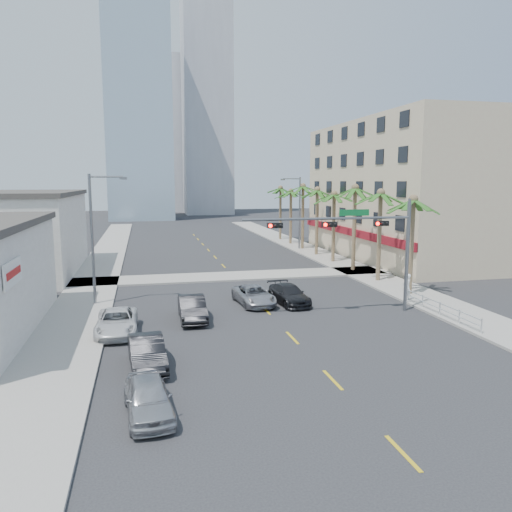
{
  "coord_description": "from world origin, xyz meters",
  "views": [
    {
      "loc": [
        -7.75,
        -21.25,
        8.51
      ],
      "look_at": [
        -0.41,
        11.22,
        3.5
      ],
      "focal_mm": 35.0,
      "sensor_mm": 36.0,
      "label": 1
    }
  ],
  "objects_px": {
    "car_parked_mid": "(147,353)",
    "car_parked_far": "(117,322)",
    "car_lane_left": "(192,308)",
    "car_lane_center": "(254,295)",
    "car_parked_near": "(148,398)",
    "pedestrian": "(407,287)",
    "traffic_signal_mast": "(362,236)",
    "car_lane_right": "(289,294)"
  },
  "relations": [
    {
      "from": "car_parked_mid",
      "to": "car_lane_left",
      "type": "distance_m",
      "value": 8.03
    },
    {
      "from": "car_parked_near",
      "to": "pedestrian",
      "type": "relative_size",
      "value": 2.14
    },
    {
      "from": "car_parked_far",
      "to": "pedestrian",
      "type": "height_order",
      "value": "pedestrian"
    },
    {
      "from": "traffic_signal_mast",
      "to": "car_parked_mid",
      "type": "height_order",
      "value": "traffic_signal_mast"
    },
    {
      "from": "car_lane_right",
      "to": "car_parked_near",
      "type": "bearing_deg",
      "value": -130.06
    },
    {
      "from": "traffic_signal_mast",
      "to": "car_parked_mid",
      "type": "bearing_deg",
      "value": -153.74
    },
    {
      "from": "car_parked_near",
      "to": "car_lane_left",
      "type": "bearing_deg",
      "value": 71.77
    },
    {
      "from": "car_lane_right",
      "to": "car_parked_far",
      "type": "bearing_deg",
      "value": -165.32
    },
    {
      "from": "car_parked_far",
      "to": "car_lane_center",
      "type": "height_order",
      "value": "car_parked_far"
    },
    {
      "from": "traffic_signal_mast",
      "to": "car_parked_near",
      "type": "bearing_deg",
      "value": -139.58
    },
    {
      "from": "car_parked_near",
      "to": "pedestrian",
      "type": "xyz_separation_m",
      "value": [
        18.1,
        13.69,
        0.4
      ]
    },
    {
      "from": "car_lane_center",
      "to": "car_lane_right",
      "type": "relative_size",
      "value": 1.03
    },
    {
      "from": "car_lane_left",
      "to": "car_lane_center",
      "type": "height_order",
      "value": "car_lane_left"
    },
    {
      "from": "car_parked_mid",
      "to": "pedestrian",
      "type": "relative_size",
      "value": 2.32
    },
    {
      "from": "car_parked_mid",
      "to": "car_parked_far",
      "type": "xyz_separation_m",
      "value": [
        -1.6,
        5.66,
        -0.04
      ]
    },
    {
      "from": "car_parked_mid",
      "to": "car_lane_right",
      "type": "relative_size",
      "value": 0.96
    },
    {
      "from": "traffic_signal_mast",
      "to": "car_parked_mid",
      "type": "distance_m",
      "value": 15.76
    },
    {
      "from": "car_lane_center",
      "to": "car_parked_near",
      "type": "bearing_deg",
      "value": -120.8
    },
    {
      "from": "traffic_signal_mast",
      "to": "car_lane_center",
      "type": "distance_m",
      "value": 8.53
    },
    {
      "from": "car_parked_near",
      "to": "car_lane_center",
      "type": "relative_size",
      "value": 0.86
    },
    {
      "from": "car_parked_mid",
      "to": "traffic_signal_mast",
      "type": "bearing_deg",
      "value": 21.75
    },
    {
      "from": "car_parked_near",
      "to": "car_parked_far",
      "type": "xyz_separation_m",
      "value": [
        -1.6,
        10.53,
        -0.01
      ]
    },
    {
      "from": "car_parked_mid",
      "to": "car_lane_left",
      "type": "xyz_separation_m",
      "value": [
        2.8,
        7.53,
        0.02
      ]
    },
    {
      "from": "traffic_signal_mast",
      "to": "car_parked_far",
      "type": "relative_size",
      "value": 2.28
    },
    {
      "from": "traffic_signal_mast",
      "to": "car_lane_left",
      "type": "xyz_separation_m",
      "value": [
        -10.78,
        0.83,
        -4.32
      ]
    },
    {
      "from": "car_parked_far",
      "to": "pedestrian",
      "type": "distance_m",
      "value": 19.96
    },
    {
      "from": "car_parked_far",
      "to": "pedestrian",
      "type": "relative_size",
      "value": 2.58
    },
    {
      "from": "car_parked_far",
      "to": "pedestrian",
      "type": "bearing_deg",
      "value": 9.38
    },
    {
      "from": "car_lane_left",
      "to": "car_lane_center",
      "type": "distance_m",
      "value": 5.47
    },
    {
      "from": "car_lane_left",
      "to": "pedestrian",
      "type": "bearing_deg",
      "value": 5.36
    },
    {
      "from": "car_parked_near",
      "to": "car_lane_right",
      "type": "bearing_deg",
      "value": 51.44
    },
    {
      "from": "traffic_signal_mast",
      "to": "car_lane_left",
      "type": "bearing_deg",
      "value": 175.62
    },
    {
      "from": "car_parked_mid",
      "to": "car_parked_far",
      "type": "distance_m",
      "value": 5.88
    },
    {
      "from": "traffic_signal_mast",
      "to": "car_parked_far",
      "type": "xyz_separation_m",
      "value": [
        -15.18,
        -1.04,
        -4.39
      ]
    },
    {
      "from": "traffic_signal_mast",
      "to": "car_lane_center",
      "type": "bearing_deg",
      "value": 148.39
    },
    {
      "from": "car_parked_mid",
      "to": "car_lane_right",
      "type": "bearing_deg",
      "value": 41.62
    },
    {
      "from": "car_parked_near",
      "to": "car_parked_far",
      "type": "bearing_deg",
      "value": 93.14
    },
    {
      "from": "car_parked_near",
      "to": "car_lane_right",
      "type": "relative_size",
      "value": 0.88
    },
    {
      "from": "traffic_signal_mast",
      "to": "car_parked_far",
      "type": "bearing_deg",
      "value": -176.07
    },
    {
      "from": "car_parked_near",
      "to": "car_parked_mid",
      "type": "xyz_separation_m",
      "value": [
        -0.0,
        4.87,
        0.03
      ]
    },
    {
      "from": "car_lane_right",
      "to": "pedestrian",
      "type": "height_order",
      "value": "pedestrian"
    },
    {
      "from": "traffic_signal_mast",
      "to": "car_lane_right",
      "type": "bearing_deg",
      "value": 137.32
    }
  ]
}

